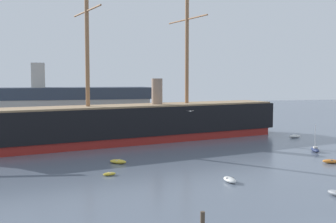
{
  "coord_description": "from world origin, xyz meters",
  "views": [
    {
      "loc": [
        -23.36,
        -28.61,
        12.86
      ],
      "look_at": [
        -4.83,
        37.96,
        7.55
      ],
      "focal_mm": 44.67,
      "sensor_mm": 36.0,
      "label": 1
    }
  ],
  "objects_px": {
    "dinghy_mid_right": "(331,161)",
    "dinghy_alongside_bow": "(118,162)",
    "dinghy_mid_left": "(109,174)",
    "sailboat_alongside_stern": "(315,149)",
    "dinghy_far_right": "(295,136)",
    "seagull_in_flight": "(190,111)",
    "mooring_piling_left_pair": "(203,223)",
    "dockside_warehouse_left": "(43,109)",
    "tall_ship": "(141,122)",
    "dinghy_near_centre": "(230,180)"
  },
  "relations": [
    {
      "from": "dinghy_mid_right",
      "to": "dinghy_alongside_bow",
      "type": "bearing_deg",
      "value": 164.84
    },
    {
      "from": "dinghy_mid_left",
      "to": "sailboat_alongside_stern",
      "type": "xyz_separation_m",
      "value": [
        37.83,
        8.67,
        0.19
      ]
    },
    {
      "from": "dinghy_mid_left",
      "to": "sailboat_alongside_stern",
      "type": "relative_size",
      "value": 0.4
    },
    {
      "from": "dinghy_far_right",
      "to": "seagull_in_flight",
      "type": "xyz_separation_m",
      "value": [
        -32.71,
        -24.7,
        8.05
      ]
    },
    {
      "from": "mooring_piling_left_pair",
      "to": "dockside_warehouse_left",
      "type": "relative_size",
      "value": 0.03
    },
    {
      "from": "tall_ship",
      "to": "sailboat_alongside_stern",
      "type": "distance_m",
      "value": 34.39
    },
    {
      "from": "dinghy_mid_left",
      "to": "dinghy_far_right",
      "type": "relative_size",
      "value": 0.64
    },
    {
      "from": "sailboat_alongside_stern",
      "to": "dinghy_far_right",
      "type": "xyz_separation_m",
      "value": [
        6.52,
        16.68,
        -0.06
      ]
    },
    {
      "from": "dinghy_alongside_bow",
      "to": "mooring_piling_left_pair",
      "type": "distance_m",
      "value": 31.14
    },
    {
      "from": "seagull_in_flight",
      "to": "dinghy_mid_right",
      "type": "bearing_deg",
      "value": -4.14
    },
    {
      "from": "dinghy_far_right",
      "to": "seagull_in_flight",
      "type": "height_order",
      "value": "seagull_in_flight"
    },
    {
      "from": "dinghy_mid_right",
      "to": "sailboat_alongside_stern",
      "type": "bearing_deg",
      "value": 68.1
    },
    {
      "from": "dinghy_far_right",
      "to": "seagull_in_flight",
      "type": "bearing_deg",
      "value": -142.94
    },
    {
      "from": "tall_ship",
      "to": "dinghy_far_right",
      "type": "height_order",
      "value": "tall_ship"
    },
    {
      "from": "sailboat_alongside_stern",
      "to": "dockside_warehouse_left",
      "type": "relative_size",
      "value": 0.08
    },
    {
      "from": "mooring_piling_left_pair",
      "to": "seagull_in_flight",
      "type": "bearing_deg",
      "value": 73.78
    },
    {
      "from": "seagull_in_flight",
      "to": "dockside_warehouse_left",
      "type": "bearing_deg",
      "value": 111.93
    },
    {
      "from": "sailboat_alongside_stern",
      "to": "dinghy_far_right",
      "type": "distance_m",
      "value": 17.9
    },
    {
      "from": "dinghy_mid_right",
      "to": "sailboat_alongside_stern",
      "type": "distance_m",
      "value": 10.39
    },
    {
      "from": "dinghy_mid_right",
      "to": "dinghy_far_right",
      "type": "height_order",
      "value": "dinghy_far_right"
    },
    {
      "from": "tall_ship",
      "to": "dinghy_mid_left",
      "type": "distance_m",
      "value": 31.09
    },
    {
      "from": "dinghy_far_right",
      "to": "seagull_in_flight",
      "type": "relative_size",
      "value": 2.71
    },
    {
      "from": "mooring_piling_left_pair",
      "to": "seagull_in_flight",
      "type": "xyz_separation_m",
      "value": [
        7.01,
        24.11,
        7.42
      ]
    },
    {
      "from": "seagull_in_flight",
      "to": "dinghy_mid_left",
      "type": "bearing_deg",
      "value": -176.86
    },
    {
      "from": "tall_ship",
      "to": "mooring_piling_left_pair",
      "type": "distance_m",
      "value": 52.93
    },
    {
      "from": "tall_ship",
      "to": "dinghy_mid_right",
      "type": "bearing_deg",
      "value": -51.87
    },
    {
      "from": "dinghy_near_centre",
      "to": "sailboat_alongside_stern",
      "type": "xyz_separation_m",
      "value": [
        23.77,
        16.42,
        0.09
      ]
    },
    {
      "from": "dinghy_near_centre",
      "to": "dinghy_far_right",
      "type": "distance_m",
      "value": 44.86
    },
    {
      "from": "dinghy_far_right",
      "to": "dinghy_mid_right",
      "type": "bearing_deg",
      "value": -111.55
    },
    {
      "from": "tall_ship",
      "to": "dinghy_mid_left",
      "type": "bearing_deg",
      "value": -109.65
    },
    {
      "from": "dinghy_alongside_bow",
      "to": "seagull_in_flight",
      "type": "distance_m",
      "value": 14.12
    },
    {
      "from": "dinghy_mid_left",
      "to": "dinghy_mid_right",
      "type": "bearing_deg",
      "value": -1.65
    },
    {
      "from": "mooring_piling_left_pair",
      "to": "dockside_warehouse_left",
      "type": "height_order",
      "value": "dockside_warehouse_left"
    },
    {
      "from": "dinghy_mid_right",
      "to": "dinghy_alongside_bow",
      "type": "relative_size",
      "value": 0.97
    },
    {
      "from": "dinghy_alongside_bow",
      "to": "dockside_warehouse_left",
      "type": "height_order",
      "value": "dockside_warehouse_left"
    },
    {
      "from": "dinghy_alongside_bow",
      "to": "mooring_piling_left_pair",
      "type": "xyz_separation_m",
      "value": [
        2.26,
        -31.05,
        0.65
      ]
    },
    {
      "from": "dinghy_mid_left",
      "to": "dinghy_alongside_bow",
      "type": "xyz_separation_m",
      "value": [
        2.36,
        7.58,
        0.11
      ]
    },
    {
      "from": "tall_ship",
      "to": "dinghy_mid_left",
      "type": "relative_size",
      "value": 39.49
    },
    {
      "from": "dockside_warehouse_left",
      "to": "seagull_in_flight",
      "type": "xyz_separation_m",
      "value": [
        20.93,
        -51.98,
        2.95
      ]
    },
    {
      "from": "mooring_piling_left_pair",
      "to": "dinghy_mid_right",
      "type": "bearing_deg",
      "value": 37.48
    },
    {
      "from": "dinghy_mid_left",
      "to": "mooring_piling_left_pair",
      "type": "height_order",
      "value": "mooring_piling_left_pair"
    },
    {
      "from": "dinghy_near_centre",
      "to": "sailboat_alongside_stern",
      "type": "relative_size",
      "value": 0.56
    },
    {
      "from": "dinghy_mid_right",
      "to": "seagull_in_flight",
      "type": "distance_m",
      "value": 23.79
    },
    {
      "from": "seagull_in_flight",
      "to": "mooring_piling_left_pair",
      "type": "bearing_deg",
      "value": -106.22
    },
    {
      "from": "dinghy_alongside_bow",
      "to": "sailboat_alongside_stern",
      "type": "height_order",
      "value": "sailboat_alongside_stern"
    },
    {
      "from": "dinghy_near_centre",
      "to": "dinghy_alongside_bow",
      "type": "xyz_separation_m",
      "value": [
        -11.7,
        15.33,
        0.01
      ]
    },
    {
      "from": "sailboat_alongside_stern",
      "to": "seagull_in_flight",
      "type": "height_order",
      "value": "seagull_in_flight"
    },
    {
      "from": "dinghy_mid_right",
      "to": "dockside_warehouse_left",
      "type": "bearing_deg",
      "value": 128.91
    },
    {
      "from": "tall_ship",
      "to": "dinghy_mid_right",
      "type": "height_order",
      "value": "tall_ship"
    },
    {
      "from": "mooring_piling_left_pair",
      "to": "dockside_warehouse_left",
      "type": "distance_m",
      "value": 77.48
    }
  ]
}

